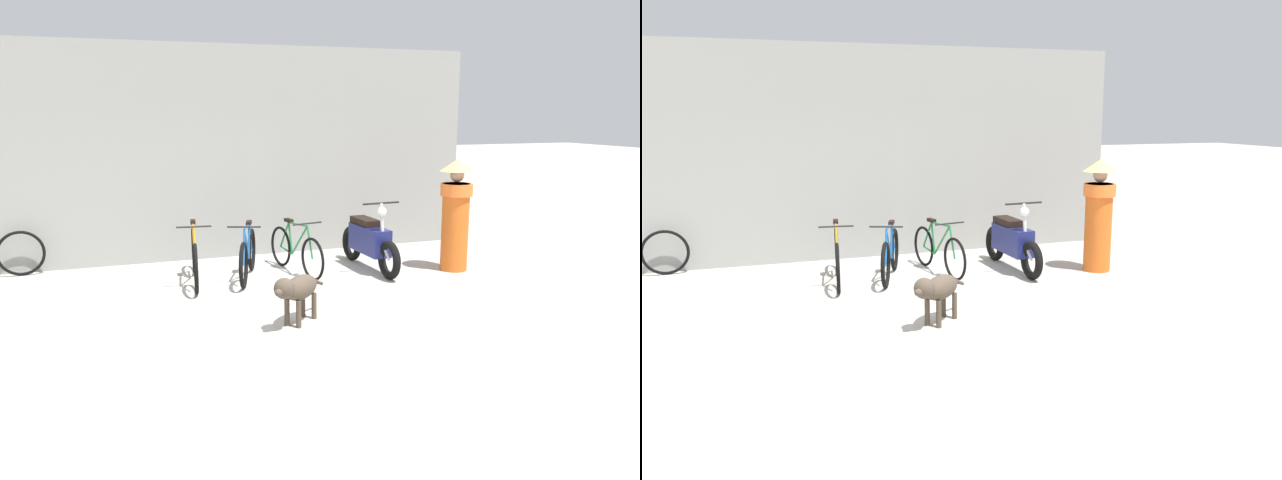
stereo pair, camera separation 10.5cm
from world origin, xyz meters
The scene contains 9 objects.
ground_plane centered at (0.00, 0.00, 0.00)m, with size 60.00×60.00×0.00m, color #ADA89E.
shop_wall_back centered at (0.00, 3.30, 1.69)m, with size 8.39×0.20×3.39m.
bicycle_0 centered at (-0.79, 1.83, 0.36)m, with size 0.46×1.77×0.88m.
bicycle_1 centered at (-0.04, 1.79, 0.34)m, with size 0.63×1.53×0.83m.
bicycle_2 centered at (0.70, 1.86, 0.34)m, with size 0.47×1.59×0.81m.
motorcycle centered at (1.82, 1.69, 0.42)m, with size 0.58×1.81×1.08m.
stray_dog centered at (0.04, -0.30, 0.41)m, with size 0.82×0.76×0.61m.
person_in_robes centered at (3.01, 1.24, 0.90)m, with size 0.68×0.68×1.68m.
spare_tire_left centered at (-3.12, 3.05, 0.33)m, with size 0.67×0.08×0.67m.
Camera 1 is at (-1.98, -6.73, 2.40)m, focal length 35.00 mm.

